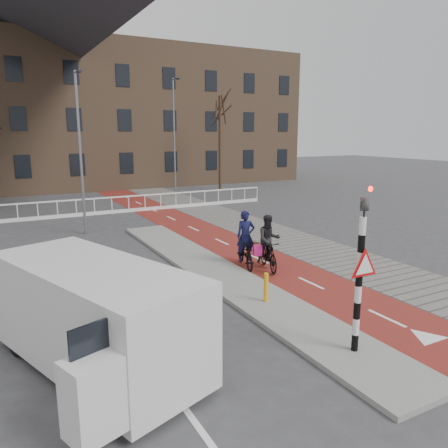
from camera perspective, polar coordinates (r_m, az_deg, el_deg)
name	(u,v)px	position (r m, az deg, el deg)	size (l,w,h in m)	color
ground	(315,316)	(11.77, 11.79, -11.64)	(120.00, 120.00, 0.00)	#38383A
bike_lane	(202,233)	(20.64, -2.88, -1.13)	(2.50, 60.00, 0.01)	maroon
sidewalk	(253,227)	(21.95, 3.75, -0.36)	(3.00, 60.00, 0.01)	slate
curb_island	(220,274)	(14.50, -0.59, -6.57)	(1.80, 16.00, 0.12)	gray
traffic_signal	(361,266)	(9.32, 17.42, -5.26)	(0.80, 0.80, 3.68)	black
bollard	(266,287)	(12.03, 5.51, -8.24)	(0.12, 0.12, 0.80)	#F4A70D
cyclist_near	(246,248)	(15.27, 2.84, -3.21)	(1.19, 2.03, 2.00)	black
cyclist_far	(268,247)	(15.00, 5.83, -3.05)	(0.97, 1.84, 1.91)	black
van	(95,315)	(9.14, -16.44, -11.31)	(3.55, 5.35, 2.14)	silver
railing	(38,214)	(25.65, -23.11, 1.18)	(28.00, 0.10, 0.99)	silver
townhouse_row	(38,93)	(40.53, -23.18, 15.45)	(46.00, 10.00, 15.90)	#7F6047
tree_right	(220,144)	(35.58, -0.52, 10.41)	(0.23, 0.23, 7.47)	black
streetlight_near	(81,155)	(20.89, -18.23, 8.54)	(0.12, 0.12, 7.29)	slate
streetlight_right	(174,139)	(32.33, -6.51, 11.02)	(0.12, 0.12, 8.40)	slate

